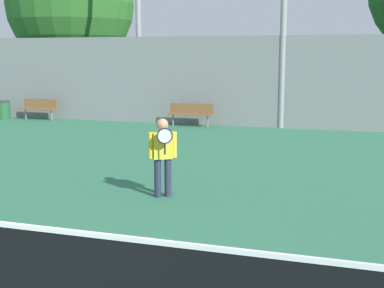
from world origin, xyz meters
The scene contains 7 objects.
tennis_net centered at (0.00, 0.00, 0.56)m, with size 11.51×0.09×1.10m.
tennis_player centered at (-0.44, 5.22, 0.90)m, with size 0.54×0.51×1.58m.
bench_courtside_near centered at (-10.14, 15.47, 0.57)m, with size 1.64×0.40×0.90m.
bench_adjacent_court centered at (-3.21, 15.47, 0.57)m, with size 1.80×0.40×0.90m.
trash_bin centered at (-11.85, 15.28, 0.40)m, with size 0.60×0.60×0.80m.
back_fence centered at (0.00, 16.09, 1.76)m, with size 26.01×0.06×3.53m.
tree_green_broad centered at (-11.51, 20.73, 5.40)m, with size 6.60×6.60×8.70m.
Camera 1 is at (3.32, -4.50, 2.83)m, focal length 50.00 mm.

